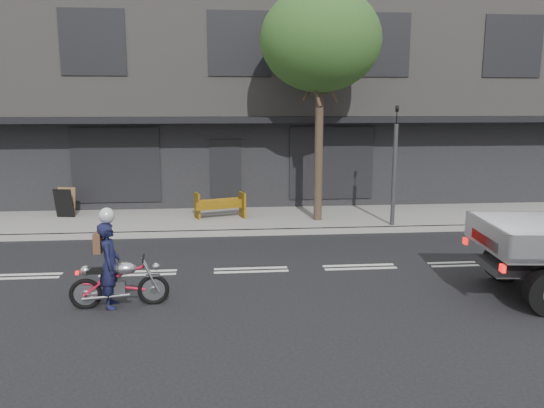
{
  "coord_description": "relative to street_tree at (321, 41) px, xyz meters",
  "views": [
    {
      "loc": [
        -0.54,
        -11.01,
        3.57
      ],
      "look_at": [
        0.5,
        0.5,
        1.36
      ],
      "focal_mm": 35.0,
      "sensor_mm": 36.0,
      "label": 1
    }
  ],
  "objects": [
    {
      "name": "ground",
      "position": [
        -2.2,
        -4.2,
        -5.28
      ],
      "size": [
        80.0,
        80.0,
        0.0
      ],
      "primitive_type": "plane",
      "color": "black",
      "rests_on": "ground"
    },
    {
      "name": "sidewalk",
      "position": [
        -2.2,
        0.5,
        -5.2
      ],
      "size": [
        32.0,
        3.2,
        0.15
      ],
      "primitive_type": "cube",
      "color": "gray",
      "rests_on": "ground"
    },
    {
      "name": "sandwich_board",
      "position": [
        -7.58,
        0.97,
        -4.68
      ],
      "size": [
        0.62,
        0.48,
        0.89
      ],
      "primitive_type": null,
      "rotation": [
        0.0,
        0.0,
        -0.2
      ],
      "color": "black",
      "rests_on": "sidewalk"
    },
    {
      "name": "building_main",
      "position": [
        -2.2,
        7.1,
        -1.28
      ],
      "size": [
        26.0,
        10.0,
        8.0
      ],
      "primitive_type": "cube",
      "color": "slate",
      "rests_on": "ground"
    },
    {
      "name": "motorcycle",
      "position": [
        -4.62,
        -6.06,
        -4.82
      ],
      "size": [
        1.73,
        0.5,
        0.89
      ],
      "rotation": [
        0.0,
        0.0,
        0.1
      ],
      "color": "black",
      "rests_on": "ground"
    },
    {
      "name": "traffic_light_pole",
      "position": [
        2.0,
        -0.85,
        -3.63
      ],
      "size": [
        0.12,
        0.12,
        3.5
      ],
      "color": "#2D2D30",
      "rests_on": "ground"
    },
    {
      "name": "kerb",
      "position": [
        -2.2,
        -1.1,
        -5.2
      ],
      "size": [
        32.0,
        0.2,
        0.15
      ],
      "primitive_type": "cube",
      "color": "gray",
      "rests_on": "ground"
    },
    {
      "name": "street_tree",
      "position": [
        0.0,
        0.0,
        0.0
      ],
      "size": [
        3.4,
        3.4,
        6.74
      ],
      "color": "#382B21",
      "rests_on": "ground"
    },
    {
      "name": "rider",
      "position": [
        -4.77,
        -6.06,
        -4.51
      ],
      "size": [
        0.42,
        0.59,
        1.54
      ],
      "primitive_type": "imported",
      "rotation": [
        0.0,
        0.0,
        1.67
      ],
      "color": "#121534",
      "rests_on": "ground"
    },
    {
      "name": "construction_barrier",
      "position": [
        -2.89,
        0.29,
        -4.72
      ],
      "size": [
        1.56,
        0.99,
        0.81
      ],
      "primitive_type": null,
      "rotation": [
        0.0,
        0.0,
        0.3
      ],
      "color": "#EFA30C",
      "rests_on": "sidewalk"
    }
  ]
}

